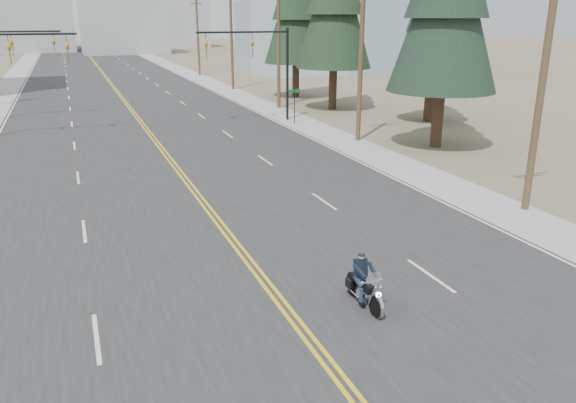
{
  "coord_description": "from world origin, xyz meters",
  "views": [
    {
      "loc": [
        -4.96,
        -9.3,
        7.74
      ],
      "look_at": [
        1.79,
        8.1,
        1.6
      ],
      "focal_mm": 35.0,
      "sensor_mm": 36.0,
      "label": 1
    }
  ],
  "objects": [
    {
      "name": "traffic_mast_right",
      "position": [
        8.98,
        32.0,
        4.94
      ],
      "size": [
        7.1,
        0.26,
        7.0
      ],
      "color": "black",
      "rests_on": "ground"
    },
    {
      "name": "utility_pole_e",
      "position": [
        12.5,
        70.0,
        5.73
      ],
      "size": [
        2.2,
        0.3,
        11.0
      ],
      "color": "brown",
      "rests_on": "ground"
    },
    {
      "name": "haze_bldg_b",
      "position": [
        8.0,
        125.0,
        7.0
      ],
      "size": [
        18.0,
        14.0,
        14.0
      ],
      "primitive_type": "cube",
      "color": "#ADB2B7",
      "rests_on": "ground"
    },
    {
      "name": "utility_pole_c",
      "position": [
        12.5,
        38.0,
        5.73
      ],
      "size": [
        2.2,
        0.3,
        11.0
      ],
      "color": "brown",
      "rests_on": "ground"
    },
    {
      "name": "utility_pole_d",
      "position": [
        12.5,
        53.0,
        5.98
      ],
      "size": [
        2.2,
        0.3,
        11.5
      ],
      "color": "brown",
      "rests_on": "ground"
    },
    {
      "name": "motorcyclist",
      "position": [
        2.14,
        3.1,
        0.75
      ],
      "size": [
        0.85,
        1.94,
        1.51
      ],
      "primitive_type": null,
      "rotation": [
        0.0,
        0.0,
        3.13
      ],
      "color": "black",
      "rests_on": "ground"
    },
    {
      "name": "utility_pole_a",
      "position": [
        12.5,
        8.0,
        5.73
      ],
      "size": [
        2.2,
        0.3,
        11.0
      ],
      "color": "brown",
      "rests_on": "ground"
    },
    {
      "name": "street_sign",
      "position": [
        10.8,
        30.0,
        1.8
      ],
      "size": [
        0.9,
        0.06,
        2.62
      ],
      "color": "black",
      "rests_on": "ground"
    },
    {
      "name": "traffic_mast_far",
      "position": [
        -9.31,
        40.0,
        4.87
      ],
      "size": [
        6.1,
        0.26,
        7.0
      ],
      "color": "black",
      "rests_on": "ground"
    },
    {
      "name": "haze_bldg_e",
      "position": [
        25.0,
        150.0,
        6.0
      ],
      "size": [
        14.0,
        14.0,
        12.0
      ],
      "primitive_type": "cube",
      "color": "#B7BCC6",
      "rests_on": "ground"
    },
    {
      "name": "ground_plane",
      "position": [
        0.0,
        0.0,
        0.0
      ],
      "size": [
        400.0,
        400.0,
        0.0
      ],
      "primitive_type": "plane",
      "color": "#776D56",
      "rests_on": "ground"
    },
    {
      "name": "road",
      "position": [
        0.0,
        70.0,
        0.01
      ],
      "size": [
        20.0,
        200.0,
        0.01
      ],
      "primitive_type": "cube",
      "color": "#303033",
      "rests_on": "ground"
    },
    {
      "name": "utility_pole_b",
      "position": [
        12.5,
        23.0,
        5.98
      ],
      "size": [
        2.2,
        0.3,
        11.5
      ],
      "color": "brown",
      "rests_on": "ground"
    },
    {
      "name": "haze_bldg_c",
      "position": [
        40.0,
        110.0,
        9.0
      ],
      "size": [
        16.0,
        12.0,
        18.0
      ],
      "primitive_type": "cube",
      "color": "#B7BCC6",
      "rests_on": "ground"
    },
    {
      "name": "glass_building",
      "position": [
        32.0,
        70.0,
        10.0
      ],
      "size": [
        24.0,
        16.0,
        20.0
      ],
      "primitive_type": "cube",
      "color": "#9EB5CC",
      "rests_on": "ground"
    },
    {
      "name": "conifer_mid",
      "position": [
        21.02,
        27.49,
        8.65
      ],
      "size": [
        5.65,
        5.65,
        15.08
      ],
      "rotation": [
        0.0,
        0.0,
        -0.1
      ],
      "color": "#382619",
      "rests_on": "ground"
    },
    {
      "name": "sidewalk_right",
      "position": [
        11.5,
        70.0,
        0.01
      ],
      "size": [
        3.0,
        200.0,
        0.01
      ],
      "primitive_type": "cube",
      "color": "#A5A5A0",
      "rests_on": "ground"
    },
    {
      "name": "sidewalk_left",
      "position": [
        -11.5,
        70.0,
        0.01
      ],
      "size": [
        3.0,
        200.0,
        0.01
      ],
      "primitive_type": "cube",
      "color": "#A5A5A0",
      "rests_on": "ground"
    }
  ]
}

